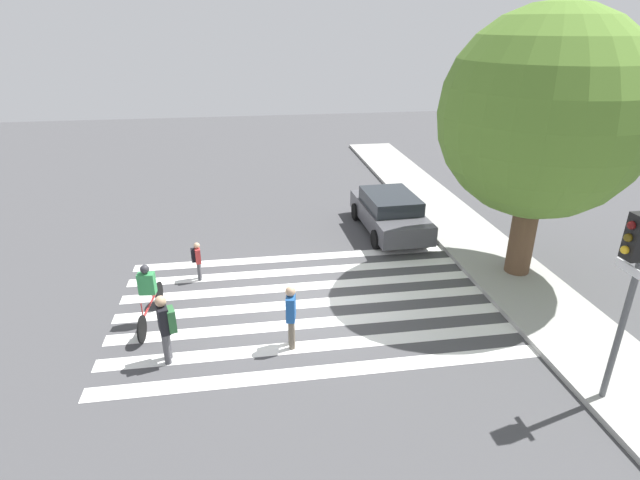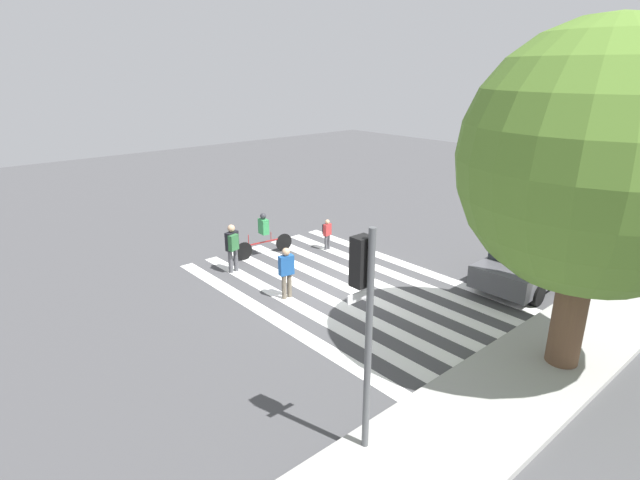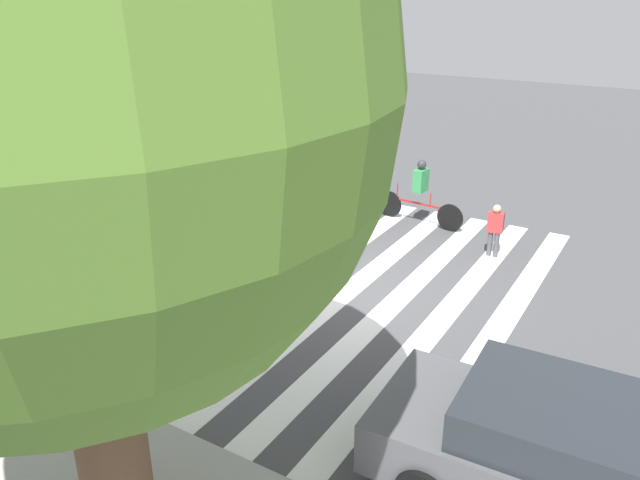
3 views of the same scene
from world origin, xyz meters
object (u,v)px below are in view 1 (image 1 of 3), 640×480
pedestrian_adult_tall_backpack (197,258)px  cyclist_far_lane (148,292)px  car_parked_dark_suv (390,212)px  traffic_light (631,270)px  pedestrian_adult_yellow_jacket (166,324)px  street_tree (544,116)px  pedestrian_child_with_backpack (291,313)px

pedestrian_adult_tall_backpack → cyclist_far_lane: cyclist_far_lane is taller
pedestrian_adult_tall_backpack → car_parked_dark_suv: size_ratio=0.27×
traffic_light → cyclist_far_lane: (-4.38, -9.24, -2.10)m
pedestrian_adult_yellow_jacket → cyclist_far_lane: 1.82m
traffic_light → street_tree: size_ratio=0.56×
street_tree → car_parked_dark_suv: (-3.94, -2.83, -4.01)m
pedestrian_adult_yellow_jacket → cyclist_far_lane: pedestrian_adult_yellow_jacket is taller
traffic_light → pedestrian_adult_yellow_jacket: 9.22m
pedestrian_child_with_backpack → cyclist_far_lane: size_ratio=0.68×
pedestrian_adult_yellow_jacket → car_parked_dark_suv: 9.63m
pedestrian_child_with_backpack → car_parked_dark_suv: size_ratio=0.36×
cyclist_far_lane → pedestrian_adult_tall_backpack: bearing=160.6°
street_tree → pedestrian_adult_tall_backpack: size_ratio=6.38×
pedestrian_adult_yellow_jacket → pedestrian_adult_tall_backpack: pedestrian_adult_yellow_jacket is taller
traffic_light → pedestrian_adult_tall_backpack: size_ratio=3.58×
traffic_light → pedestrian_child_with_backpack: traffic_light is taller
traffic_light → car_parked_dark_suv: (-9.31, -1.62, -2.24)m
pedestrian_child_with_backpack → car_parked_dark_suv: 7.75m
street_tree → pedestrian_child_with_backpack: size_ratio=4.75×
pedestrian_child_with_backpack → car_parked_dark_suv: bearing=-22.4°
street_tree → pedestrian_adult_tall_backpack: (-1.18, -9.43, -4.05)m
pedestrian_adult_yellow_jacket → pedestrian_child_with_backpack: (-0.14, 2.76, -0.08)m
pedestrian_child_with_backpack → pedestrian_adult_yellow_jacket: bearing=103.5°
traffic_light → pedestrian_child_with_backpack: 6.80m
street_tree → cyclist_far_lane: size_ratio=3.24×
street_tree → pedestrian_adult_tall_backpack: 10.33m
traffic_light → pedestrian_child_with_backpack: bearing=-115.7°
traffic_light → car_parked_dark_suv: traffic_light is taller
pedestrian_child_with_backpack → street_tree: bearing=-59.5°
pedestrian_child_with_backpack → cyclist_far_lane: 3.75m
street_tree → pedestrian_adult_yellow_jacket: street_tree is taller
street_tree → pedestrian_child_with_backpack: 8.43m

